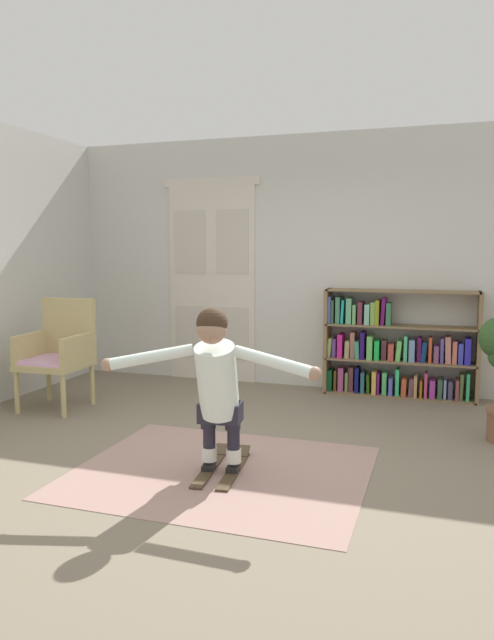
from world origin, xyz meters
The scene contains 8 objects.
ground_plane centered at (0.00, 0.00, 0.00)m, with size 7.20×7.20×0.00m, color #776B58.
back_wall centered at (0.00, 2.60, 1.45)m, with size 6.00×0.10×2.90m, color beige.
double_door centered at (-1.25, 2.54, 1.23)m, with size 1.22×0.05×2.45m.
rug centered at (-0.06, -0.29, 0.00)m, with size 2.08×1.74×0.01m, color gray.
bookshelf centered at (0.92, 2.39, 0.51)m, with size 1.63×0.30×1.17m.
wicker_chair centered at (-2.25, 0.85, 0.58)m, with size 0.62×0.62×1.10m.
skis_pair centered at (-0.06, -0.26, 0.02)m, with size 0.36×0.78×0.07m.
person_skier centered at (-0.04, -0.41, 0.72)m, with size 1.48×0.62×1.14m.
Camera 1 is at (1.41, -4.12, 1.60)m, focal length 33.03 mm.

